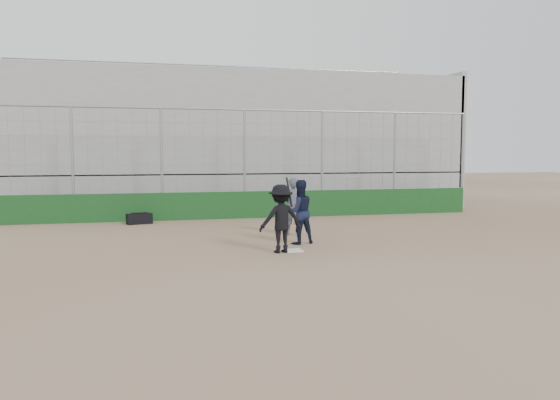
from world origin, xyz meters
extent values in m
plane|color=brown|center=(0.00, 0.00, 0.00)|extent=(90.00, 90.00, 0.00)
cube|color=white|center=(0.00, 0.00, 0.01)|extent=(0.44, 0.44, 0.02)
cube|color=#133C17|center=(0.00, 7.00, 0.50)|extent=(18.00, 0.25, 1.00)
cylinder|color=gray|center=(0.00, 7.00, 2.00)|extent=(0.10, 0.10, 4.00)
cylinder|color=gray|center=(9.00, 7.00, 2.00)|extent=(0.10, 0.10, 4.00)
cylinder|color=gray|center=(0.00, 7.00, 4.00)|extent=(18.00, 0.07, 0.07)
cube|color=gray|center=(0.00, 11.95, 0.80)|extent=(20.00, 6.70, 1.60)
cube|color=gray|center=(0.00, 11.95, 3.70)|extent=(20.00, 6.70, 4.20)
cube|color=gray|center=(10.00, 11.95, 2.90)|extent=(0.25, 6.70, 6.10)
cylinder|color=gray|center=(0.00, 15.10, 6.80)|extent=(20.00, 0.06, 0.06)
imported|color=black|center=(-0.35, -0.13, 0.83)|extent=(1.16, 0.77, 1.66)
cylinder|color=black|center=(-0.10, 0.02, 1.47)|extent=(0.07, 0.57, 0.71)
imported|color=black|center=(0.42, 0.94, 0.56)|extent=(0.98, 0.85, 1.12)
sphere|color=maroon|center=(0.42, 0.94, 1.02)|extent=(0.28, 0.28, 0.28)
imported|color=#464D59|center=(0.67, 2.56, 0.77)|extent=(0.66, 0.47, 1.54)
cube|color=black|center=(-3.80, 6.17, 0.18)|extent=(0.90, 0.58, 0.36)
cylinder|color=black|center=(-3.80, 6.17, 0.38)|extent=(0.53, 0.19, 0.04)
camera|label=1|loc=(-3.43, -12.92, 2.44)|focal=35.00mm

